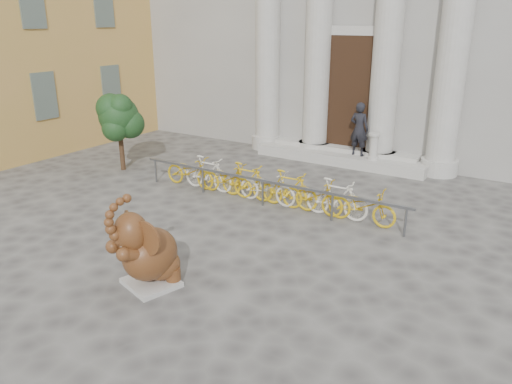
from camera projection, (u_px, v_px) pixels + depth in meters
The scene contains 7 objects.
ground at pixel (151, 274), 9.79m from camera, with size 80.00×80.00×0.00m, color #474442.
entrance_steps at pixel (341, 157), 17.24m from camera, with size 6.00×1.20×0.36m, color #A8A59E.
elephant_statue at pixel (148, 252), 9.13m from camera, with size 1.24×1.49×1.88m.
bike_rack at pixel (267, 185), 13.37m from camera, with size 8.00×0.53×1.00m.
tree at pixel (119, 117), 15.88m from camera, with size 1.45×1.32×2.51m.
pedestrian at pixel (359, 129), 16.53m from camera, with size 0.65×0.43×1.79m, color black.
balustrade_post at pixel (374, 147), 16.18m from camera, with size 0.36×0.36×0.88m.
Camera 1 is at (6.38, -6.27, 4.75)m, focal length 35.00 mm.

